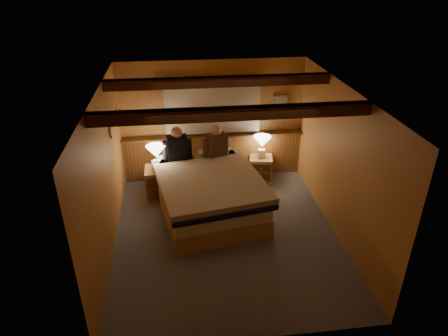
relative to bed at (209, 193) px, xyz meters
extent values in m
plane|color=#4F545E|center=(0.22, -0.69, -0.39)|extent=(4.20, 4.20, 0.00)
plane|color=tan|center=(0.22, -0.69, 2.01)|extent=(4.20, 4.20, 0.00)
plane|color=#DA934E|center=(0.22, 1.41, 0.81)|extent=(3.60, 0.00, 3.60)
plane|color=#DA934E|center=(-1.58, -0.69, 0.81)|extent=(0.00, 4.20, 4.20)
plane|color=#DA934E|center=(2.02, -0.69, 0.81)|extent=(0.00, 4.20, 4.20)
plane|color=#DA934E|center=(0.22, -2.79, 0.81)|extent=(3.60, 0.00, 3.60)
cube|color=brown|center=(0.22, 1.35, 0.06)|extent=(3.60, 0.12, 0.90)
cube|color=brown|center=(0.22, 1.29, 0.53)|extent=(3.60, 0.22, 0.04)
cylinder|color=#462511|center=(0.22, 1.33, 1.66)|extent=(2.10, 0.05, 0.05)
sphere|color=#462511|center=(-0.83, 1.33, 1.66)|extent=(0.08, 0.08, 0.08)
sphere|color=#462511|center=(1.27, 1.33, 1.66)|extent=(0.08, 0.08, 0.08)
cube|color=white|center=(0.22, 1.34, 1.11)|extent=(1.85, 0.08, 1.05)
cube|color=#462511|center=(0.22, -1.29, 1.92)|extent=(3.60, 0.15, 0.16)
cube|color=#462511|center=(0.22, 0.21, 1.92)|extent=(3.60, 0.15, 0.16)
cylinder|color=white|center=(-1.52, 0.91, 1.36)|extent=(0.03, 0.55, 0.03)
torus|color=white|center=(-1.49, 0.76, 1.24)|extent=(0.01, 0.21, 0.21)
torus|color=white|center=(-1.49, 0.99, 1.24)|extent=(0.01, 0.21, 0.21)
cube|color=#A67C53|center=(1.57, 1.39, 1.16)|extent=(0.30, 0.03, 0.25)
cube|color=beige|center=(1.57, 1.38, 1.16)|extent=(0.24, 0.01, 0.19)
cube|color=tan|center=(0.00, 0.02, -0.23)|extent=(1.95, 2.39, 0.32)
cube|color=white|center=(0.00, 0.02, 0.06)|extent=(1.91, 2.34, 0.26)
cube|color=black|center=(0.04, -0.24, 0.22)|extent=(1.94, 1.98, 0.09)
cube|color=#CC928C|center=(0.02, -0.11, 0.30)|extent=(2.01, 2.19, 0.13)
cube|color=white|center=(-0.55, 0.77, 0.27)|extent=(0.70, 0.47, 0.17)
cube|color=white|center=(0.25, 0.91, 0.27)|extent=(0.70, 0.47, 0.17)
cube|color=tan|center=(-0.86, 0.65, -0.09)|extent=(0.54, 0.49, 0.59)
cube|color=brown|center=(-0.85, 0.42, 0.02)|extent=(0.48, 0.03, 0.21)
cube|color=brown|center=(-0.85, 0.42, -0.21)|extent=(0.48, 0.03, 0.21)
cylinder|color=white|center=(-0.85, 0.42, 0.02)|extent=(0.03, 0.03, 0.03)
cylinder|color=white|center=(-0.85, 0.42, -0.21)|extent=(0.03, 0.03, 0.03)
cube|color=tan|center=(1.17, 1.09, -0.14)|extent=(0.51, 0.48, 0.49)
cube|color=brown|center=(1.13, 0.90, -0.05)|extent=(0.40, 0.10, 0.17)
cube|color=brown|center=(1.13, 0.90, -0.24)|extent=(0.40, 0.10, 0.17)
cylinder|color=white|center=(1.13, 0.90, -0.05)|extent=(0.04, 0.04, 0.03)
cylinder|color=white|center=(1.13, 0.90, -0.24)|extent=(0.04, 0.04, 0.03)
cylinder|color=silver|center=(-0.89, 0.65, 0.29)|extent=(0.14, 0.14, 0.18)
cylinder|color=white|center=(-0.89, 0.65, 0.41)|extent=(0.02, 0.02, 0.10)
cone|color=#FFEAC6|center=(-0.89, 0.65, 0.56)|extent=(0.36, 0.36, 0.22)
cylinder|color=silver|center=(1.17, 1.08, 0.19)|extent=(0.14, 0.14, 0.18)
cylinder|color=white|center=(1.17, 1.08, 0.31)|extent=(0.02, 0.02, 0.10)
cone|color=#FFEAC6|center=(1.17, 1.08, 0.45)|extent=(0.35, 0.35, 0.21)
cube|color=black|center=(-0.50, 0.72, 0.57)|extent=(0.38, 0.25, 0.48)
cylinder|color=black|center=(-0.71, 0.70, 0.53)|extent=(0.12, 0.12, 0.39)
cylinder|color=black|center=(-0.29, 0.74, 0.53)|extent=(0.12, 0.12, 0.39)
sphere|color=tan|center=(-0.50, 0.72, 0.88)|extent=(0.21, 0.21, 0.21)
cube|color=#4D2E1E|center=(0.22, 0.78, 0.56)|extent=(0.39, 0.28, 0.46)
cylinder|color=#4D2E1E|center=(0.03, 0.73, 0.52)|extent=(0.11, 0.11, 0.37)
cylinder|color=#4D2E1E|center=(0.42, 0.83, 0.52)|extent=(0.11, 0.11, 0.37)
sphere|color=tan|center=(0.22, 0.78, 0.85)|extent=(0.20, 0.20, 0.20)
cube|color=black|center=(-0.64, 0.79, -0.25)|extent=(0.49, 0.36, 0.27)
cylinder|color=black|center=(-0.64, 0.79, -0.10)|extent=(0.13, 0.28, 0.07)
camera|label=1|loc=(-0.48, -6.00, 3.63)|focal=32.00mm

